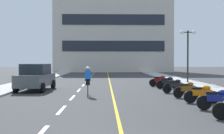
# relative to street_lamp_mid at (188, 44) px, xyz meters

# --- Properties ---
(ground_plane) EXTENTS (140.00, 140.00, 0.00)m
(ground_plane) POSITION_rel_street_lamp_mid_xyz_m (-7.15, 1.46, -3.54)
(ground_plane) COLOR #38383A
(curb_left) EXTENTS (2.40, 72.00, 0.12)m
(curb_left) POSITION_rel_street_lamp_mid_xyz_m (-14.35, 4.46, -3.48)
(curb_left) COLOR #A8A8A3
(curb_left) RESTS_ON ground
(curb_right) EXTENTS (2.40, 72.00, 0.12)m
(curb_right) POSITION_rel_street_lamp_mid_xyz_m (0.05, 4.46, -3.48)
(curb_right) COLOR #A8A8A3
(curb_right) RESTS_ON ground
(lane_dash_1) EXTENTS (0.14, 2.20, 0.01)m
(lane_dash_1) POSITION_rel_street_lamp_mid_xyz_m (-9.15, -13.54, -3.54)
(lane_dash_1) COLOR silver
(lane_dash_1) RESTS_ON ground
(lane_dash_2) EXTENTS (0.14, 2.20, 0.01)m
(lane_dash_2) POSITION_rel_street_lamp_mid_xyz_m (-9.15, -9.54, -3.54)
(lane_dash_2) COLOR silver
(lane_dash_2) RESTS_ON ground
(lane_dash_3) EXTENTS (0.14, 2.20, 0.01)m
(lane_dash_3) POSITION_rel_street_lamp_mid_xyz_m (-9.15, -5.54, -3.54)
(lane_dash_3) COLOR silver
(lane_dash_3) RESTS_ON ground
(lane_dash_4) EXTENTS (0.14, 2.20, 0.01)m
(lane_dash_4) POSITION_rel_street_lamp_mid_xyz_m (-9.15, -1.54, -3.54)
(lane_dash_4) COLOR silver
(lane_dash_4) RESTS_ON ground
(lane_dash_5) EXTENTS (0.14, 2.20, 0.01)m
(lane_dash_5) POSITION_rel_street_lamp_mid_xyz_m (-9.15, 2.46, -3.54)
(lane_dash_5) COLOR silver
(lane_dash_5) RESTS_ON ground
(lane_dash_6) EXTENTS (0.14, 2.20, 0.01)m
(lane_dash_6) POSITION_rel_street_lamp_mid_xyz_m (-9.15, 6.46, -3.54)
(lane_dash_6) COLOR silver
(lane_dash_6) RESTS_ON ground
(lane_dash_7) EXTENTS (0.14, 2.20, 0.01)m
(lane_dash_7) POSITION_rel_street_lamp_mid_xyz_m (-9.15, 10.46, -3.54)
(lane_dash_7) COLOR silver
(lane_dash_7) RESTS_ON ground
(lane_dash_8) EXTENTS (0.14, 2.20, 0.01)m
(lane_dash_8) POSITION_rel_street_lamp_mid_xyz_m (-9.15, 14.46, -3.54)
(lane_dash_8) COLOR silver
(lane_dash_8) RESTS_ON ground
(lane_dash_9) EXTENTS (0.14, 2.20, 0.01)m
(lane_dash_9) POSITION_rel_street_lamp_mid_xyz_m (-9.15, 18.46, -3.54)
(lane_dash_9) COLOR silver
(lane_dash_9) RESTS_ON ground
(lane_dash_10) EXTENTS (0.14, 2.20, 0.01)m
(lane_dash_10) POSITION_rel_street_lamp_mid_xyz_m (-9.15, 22.46, -3.54)
(lane_dash_10) COLOR silver
(lane_dash_10) RESTS_ON ground
(lane_dash_11) EXTENTS (0.14, 2.20, 0.01)m
(lane_dash_11) POSITION_rel_street_lamp_mid_xyz_m (-9.15, 26.46, -3.54)
(lane_dash_11) COLOR silver
(lane_dash_11) RESTS_ON ground
(centre_line_yellow) EXTENTS (0.12, 66.00, 0.01)m
(centre_line_yellow) POSITION_rel_street_lamp_mid_xyz_m (-6.90, 4.46, -3.54)
(centre_line_yellow) COLOR gold
(centre_line_yellow) RESTS_ON ground
(office_building) EXTENTS (21.44, 7.44, 15.47)m
(office_building) POSITION_rel_street_lamp_mid_xyz_m (-5.83, 29.12, 4.19)
(office_building) COLOR beige
(office_building) RESTS_ON ground
(street_lamp_mid) EXTENTS (1.46, 0.36, 4.62)m
(street_lamp_mid) POSITION_rel_street_lamp_mid_xyz_m (0.00, 0.00, 0.00)
(street_lamp_mid) COLOR black
(street_lamp_mid) RESTS_ON curb_right
(parked_car_near) EXTENTS (2.14, 4.30, 1.82)m
(parked_car_near) POSITION_rel_street_lamp_mid_xyz_m (-12.07, -5.66, -2.63)
(parked_car_near) COLOR black
(parked_car_near) RESTS_ON ground
(motorcycle_2) EXTENTS (1.69, 0.63, 0.92)m
(motorcycle_2) POSITION_rel_street_lamp_mid_xyz_m (-2.75, -13.86, -3.07)
(motorcycle_2) COLOR black
(motorcycle_2) RESTS_ON ground
(motorcycle_3) EXTENTS (1.70, 0.60, 0.92)m
(motorcycle_3) POSITION_rel_street_lamp_mid_xyz_m (-2.74, -11.88, -3.07)
(motorcycle_3) COLOR black
(motorcycle_3) RESTS_ON ground
(motorcycle_4) EXTENTS (1.64, 0.78, 0.92)m
(motorcycle_4) POSITION_rel_street_lamp_mid_xyz_m (-2.84, -9.75, -3.07)
(motorcycle_4) COLOR black
(motorcycle_4) RESTS_ON ground
(motorcycle_5) EXTENTS (1.65, 0.76, 0.92)m
(motorcycle_5) POSITION_rel_street_lamp_mid_xyz_m (-2.94, -7.41, -3.07)
(motorcycle_5) COLOR black
(motorcycle_5) RESTS_ON ground
(motorcycle_6) EXTENTS (1.70, 0.60, 0.92)m
(motorcycle_6) POSITION_rel_street_lamp_mid_xyz_m (-2.80, -4.54, -3.07)
(motorcycle_6) COLOR black
(motorcycle_6) RESTS_ON ground
(motorcycle_7) EXTENTS (1.70, 0.60, 0.92)m
(motorcycle_7) POSITION_rel_street_lamp_mid_xyz_m (-3.01, -2.84, -3.07)
(motorcycle_7) COLOR black
(motorcycle_7) RESTS_ON ground
(cyclist_rider) EXTENTS (0.42, 1.77, 1.71)m
(cyclist_rider) POSITION_rel_street_lamp_mid_xyz_m (-8.34, -8.91, -2.66)
(cyclist_rider) COLOR black
(cyclist_rider) RESTS_ON ground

